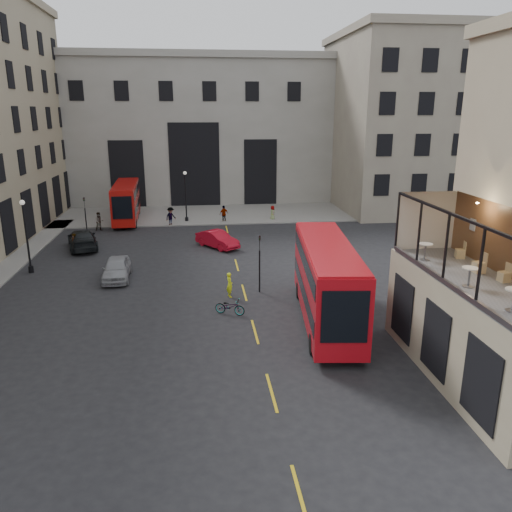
{
  "coord_description": "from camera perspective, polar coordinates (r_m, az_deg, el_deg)",
  "views": [
    {
      "loc": [
        -4.82,
        -18.18,
        11.31
      ],
      "look_at": [
        -1.46,
        10.1,
        3.0
      ],
      "focal_mm": 35.0,
      "sensor_mm": 36.0,
      "label": 1
    }
  ],
  "objects": [
    {
      "name": "ground",
      "position": [
        21.95,
        7.15,
        -14.89
      ],
      "size": [
        140.0,
        140.0,
        0.0
      ],
      "primitive_type": "plane",
      "color": "black",
      "rests_on": "ground"
    },
    {
      "name": "cafe_chair_d",
      "position": [
        25.46,
        22.31,
        0.31
      ],
      "size": [
        0.49,
        0.49,
        0.81
      ],
      "color": "tan",
      "rests_on": "cafe_floor"
    },
    {
      "name": "street_lamp_a",
      "position": [
        39.2,
        -24.69,
        1.61
      ],
      "size": [
        0.36,
        0.36,
        5.33
      ],
      "color": "black",
      "rests_on": "ground"
    },
    {
      "name": "gateway",
      "position": [
        66.2,
        -7.16,
        14.48
      ],
      "size": [
        35.0,
        10.6,
        18.0
      ],
      "color": "#A19D96",
      "rests_on": "ground"
    },
    {
      "name": "street_lamp_b",
      "position": [
        52.95,
        -8.01,
        6.41
      ],
      "size": [
        0.36,
        0.36,
        5.33
      ],
      "color": "black",
      "rests_on": "ground"
    },
    {
      "name": "building_right",
      "position": [
        63.23,
        16.9,
        14.76
      ],
      "size": [
        16.6,
        18.6,
        20.0
      ],
      "color": "gray",
      "rests_on": "ground"
    },
    {
      "name": "car_a",
      "position": [
        36.02,
        -15.64,
        -1.39
      ],
      "size": [
        1.98,
        4.52,
        1.52
      ],
      "primitive_type": "imported",
      "rotation": [
        0.0,
        0.0,
        0.04
      ],
      "color": "gray",
      "rests_on": "ground"
    },
    {
      "name": "cafe_floor",
      "position": [
        22.46,
        23.91,
        -2.7
      ],
      "size": [
        3.0,
        10.0,
        0.1
      ],
      "primitive_type": "cube",
      "color": "slate",
      "rests_on": "host_frontage"
    },
    {
      "name": "pedestrian_d",
      "position": [
        53.73,
        1.9,
        4.95
      ],
      "size": [
        0.61,
        0.82,
        1.55
      ],
      "primitive_type": "imported",
      "rotation": [
        0.0,
        0.0,
        1.73
      ],
      "color": "gray",
      "rests_on": "ground"
    },
    {
      "name": "pedestrian_c",
      "position": [
        52.76,
        -3.69,
        4.83
      ],
      "size": [
        1.12,
        0.87,
        1.77
      ],
      "primitive_type": "imported",
      "rotation": [
        0.0,
        0.0,
        3.63
      ],
      "color": "gray",
      "rests_on": "ground"
    },
    {
      "name": "pavement_far",
      "position": [
        57.31,
        -7.86,
        4.79
      ],
      "size": [
        40.0,
        12.0,
        0.12
      ],
      "primitive_type": "cube",
      "color": "slate",
      "rests_on": "ground"
    },
    {
      "name": "cyclist",
      "position": [
        31.42,
        -3.04,
        -3.3
      ],
      "size": [
        0.54,
        0.67,
        1.6
      ],
      "primitive_type": "imported",
      "rotation": [
        0.0,
        0.0,
        1.89
      ],
      "color": "#E8FF1A",
      "rests_on": "ground"
    },
    {
      "name": "pedestrian_a",
      "position": [
        51.17,
        -17.46,
        3.78
      ],
      "size": [
        1.08,
        0.97,
        1.82
      ],
      "primitive_type": "imported",
      "rotation": [
        0.0,
        0.0,
        0.38
      ],
      "color": "gray",
      "rests_on": "ground"
    },
    {
      "name": "pedestrian_e",
      "position": [
        43.44,
        -20.08,
        1.33
      ],
      "size": [
        0.45,
        0.65,
        1.7
      ],
      "primitive_type": "imported",
      "rotation": [
        0.0,
        0.0,
        4.64
      ],
      "color": "gray",
      "rests_on": "ground"
    },
    {
      "name": "cafe_chair_b",
      "position": [
        22.69,
        26.52,
        -2.07
      ],
      "size": [
        0.43,
        0.43,
        0.78
      ],
      "color": "tan",
      "rests_on": "cafe_floor"
    },
    {
      "name": "cafe_table_mid",
      "position": [
        21.38,
        23.22,
        -1.91
      ],
      "size": [
        0.63,
        0.63,
        0.79
      ],
      "color": "silver",
      "rests_on": "cafe_floor"
    },
    {
      "name": "bus_far",
      "position": [
        54.69,
        -14.62,
        6.2
      ],
      "size": [
        2.83,
        10.14,
        4.0
      ],
      "color": "#A70F0B",
      "rests_on": "ground"
    },
    {
      "name": "car_c",
      "position": [
        44.91,
        -19.23,
        1.81
      ],
      "size": [
        3.64,
        5.91,
        1.6
      ],
      "primitive_type": "imported",
      "rotation": [
        0.0,
        0.0,
        3.41
      ],
      "color": "black",
      "rests_on": "ground"
    },
    {
      "name": "pedestrian_b",
      "position": [
        51.59,
        -9.71,
        4.46
      ],
      "size": [
        1.39,
        1.38,
        1.93
      ],
      "primitive_type": "imported",
      "rotation": [
        0.0,
        0.0,
        0.78
      ],
      "color": "gray",
      "rests_on": "ground"
    },
    {
      "name": "traffic_light_near",
      "position": [
        31.69,
        0.41,
        -0.01
      ],
      "size": [
        0.16,
        0.2,
        3.8
      ],
      "color": "black",
      "rests_on": "ground"
    },
    {
      "name": "bus_near",
      "position": [
        27.49,
        8.08,
        -2.57
      ],
      "size": [
        3.79,
        11.4,
        4.46
      ],
      "color": "#AA0B14",
      "rests_on": "ground"
    },
    {
      "name": "traffic_light_far",
      "position": [
        48.12,
        -18.94,
        4.74
      ],
      "size": [
        0.16,
        0.2,
        3.8
      ],
      "color": "black",
      "rests_on": "ground"
    },
    {
      "name": "car_b",
      "position": [
        42.89,
        -4.44,
        1.91
      ],
      "size": [
        3.81,
        4.36,
        1.43
      ],
      "primitive_type": "imported",
      "rotation": [
        0.0,
        0.0,
        0.65
      ],
      "color": "#B80B1D",
      "rests_on": "ground"
    },
    {
      "name": "cafe_chair_c",
      "position": [
        23.49,
        24.16,
        -1.1
      ],
      "size": [
        0.46,
        0.46,
        0.9
      ],
      "color": "#D6B27B",
      "rests_on": "cafe_floor"
    },
    {
      "name": "cafe_table_far",
      "position": [
        24.48,
        18.79,
        0.75
      ],
      "size": [
        0.63,
        0.63,
        0.79
      ],
      "color": "silver",
      "rests_on": "cafe_floor"
    },
    {
      "name": "host_frontage",
      "position": [
        23.25,
        23.26,
        -8.07
      ],
      "size": [
        3.0,
        11.0,
        4.5
      ],
      "primitive_type": "cube",
      "color": "tan",
      "rests_on": "ground"
    },
    {
      "name": "bicycle",
      "position": [
        28.89,
        -3.0,
        -5.8
      ],
      "size": [
        1.88,
        1.29,
        0.94
      ],
      "primitive_type": "imported",
      "rotation": [
        0.0,
        0.0,
        1.15
      ],
      "color": "gray",
      "rests_on": "ground"
    }
  ]
}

